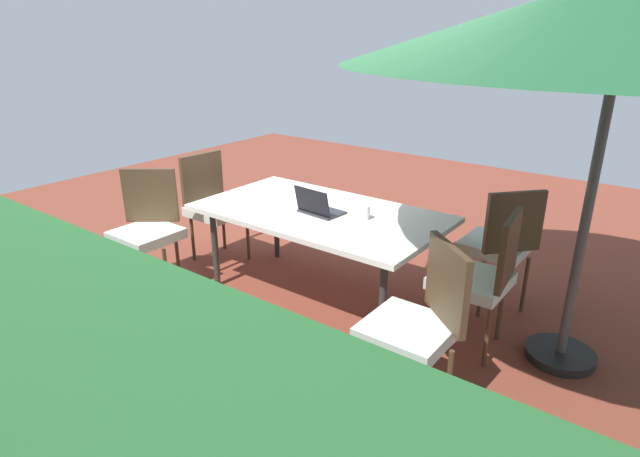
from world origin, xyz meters
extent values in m
cube|color=brown|center=(0.00, 0.00, -0.01)|extent=(10.00, 10.00, 0.02)
cube|color=silver|center=(0.00, 0.00, 0.71)|extent=(1.90, 1.06, 0.04)
cylinder|color=#333333|center=(-0.80, -0.38, 0.35)|extent=(0.05, 0.05, 0.69)
cylinder|color=#333333|center=(0.80, -0.38, 0.35)|extent=(0.05, 0.05, 0.69)
cylinder|color=#333333|center=(-0.80, 0.38, 0.35)|extent=(0.05, 0.05, 0.69)
cylinder|color=#333333|center=(0.80, 0.38, 0.35)|extent=(0.05, 0.05, 0.69)
cylinder|color=#4C4C4C|center=(-1.79, -0.26, 1.14)|extent=(0.06, 0.06, 2.28)
cone|color=#1E512D|center=(-1.79, -0.26, 2.09)|extent=(2.98, 2.98, 0.47)
cylinder|color=black|center=(-1.79, -0.26, 0.03)|extent=(0.44, 0.44, 0.06)
cube|color=silver|center=(1.18, 0.76, 0.49)|extent=(0.46, 0.46, 0.08)
cube|color=#4C3823|center=(1.30, 0.59, 0.76)|extent=(0.37, 0.30, 0.45)
cylinder|color=#4C3823|center=(1.21, 1.01, 0.23)|extent=(0.03, 0.03, 0.45)
cylinder|color=#4C3823|center=(0.92, 0.79, 0.23)|extent=(0.03, 0.03, 0.45)
cylinder|color=#4C3823|center=(1.43, 0.73, 0.23)|extent=(0.03, 0.03, 0.45)
cylinder|color=#4C3823|center=(1.14, 0.50, 0.23)|extent=(0.03, 0.03, 0.45)
cube|color=silver|center=(1.17, -0.01, 0.49)|extent=(0.46, 0.46, 0.08)
cube|color=#4C3823|center=(1.38, -0.03, 0.76)|extent=(0.08, 0.44, 0.45)
cylinder|color=#4C3823|center=(1.01, 0.18, 0.23)|extent=(0.03, 0.03, 0.45)
cylinder|color=#4C3823|center=(0.98, -0.17, 0.23)|extent=(0.03, 0.03, 0.45)
cylinder|color=#4C3823|center=(1.36, 0.15, 0.23)|extent=(0.03, 0.03, 0.45)
cylinder|color=#4C3823|center=(1.33, -0.21, 0.23)|extent=(0.03, 0.03, 0.45)
cube|color=silver|center=(-1.18, 0.76, 0.49)|extent=(0.46, 0.46, 0.08)
cube|color=#4C3823|center=(-1.32, 0.60, 0.76)|extent=(0.36, 0.31, 0.45)
cylinder|color=#4C3823|center=(-0.93, 0.78, 0.23)|extent=(0.03, 0.03, 0.45)
cylinder|color=#4C3823|center=(-1.20, 1.01, 0.23)|extent=(0.03, 0.03, 0.45)
cylinder|color=#4C3823|center=(-1.16, 0.51, 0.23)|extent=(0.03, 0.03, 0.45)
cylinder|color=#4C3823|center=(-1.43, 0.74, 0.23)|extent=(0.03, 0.03, 0.45)
cube|color=silver|center=(-1.22, -0.04, 0.49)|extent=(0.46, 0.46, 0.08)
cube|color=#4C3823|center=(-1.43, -0.06, 0.76)|extent=(0.09, 0.44, 0.45)
cylinder|color=#4C3823|center=(-1.02, -0.20, 0.23)|extent=(0.03, 0.03, 0.45)
cylinder|color=#4C3823|center=(-1.06, 0.16, 0.23)|extent=(0.03, 0.03, 0.45)
cylinder|color=#4C3823|center=(-1.38, -0.24, 0.23)|extent=(0.03, 0.03, 0.45)
cylinder|color=#4C3823|center=(-1.42, 0.12, 0.23)|extent=(0.03, 0.03, 0.45)
cube|color=silver|center=(-1.14, -0.72, 0.49)|extent=(0.46, 0.46, 0.08)
cube|color=#4C3823|center=(-1.29, -0.58, 0.76)|extent=(0.32, 0.35, 0.45)
cylinder|color=#4C3823|center=(-1.12, -0.97, 0.23)|extent=(0.03, 0.03, 0.45)
cylinder|color=#4C3823|center=(-0.88, -0.70, 0.23)|extent=(0.03, 0.03, 0.45)
cylinder|color=#4C3823|center=(-1.39, -0.73, 0.23)|extent=(0.03, 0.03, 0.45)
cylinder|color=#4C3823|center=(-1.15, -0.46, 0.23)|extent=(0.03, 0.03, 0.45)
cube|color=#2D2D33|center=(-0.04, 0.03, 0.74)|extent=(0.34, 0.25, 0.02)
cube|color=black|center=(-0.03, 0.14, 0.85)|extent=(0.32, 0.08, 0.20)
cylinder|color=white|center=(-0.37, -0.05, 0.78)|extent=(0.08, 0.08, 0.10)
camera|label=1|loc=(-2.30, 3.04, 2.05)|focal=29.54mm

